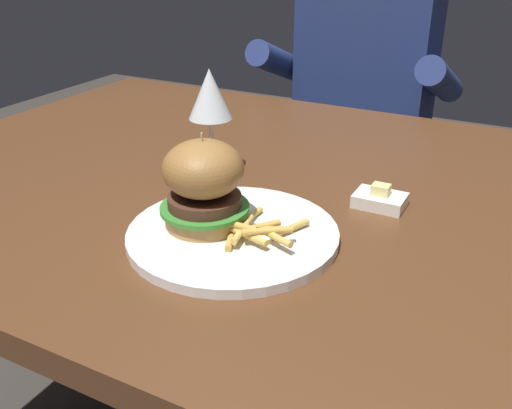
# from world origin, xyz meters

# --- Properties ---
(dining_table) EXTENTS (1.41, 0.98, 0.74)m
(dining_table) POSITION_xyz_m (0.00, 0.00, 0.66)
(dining_table) COLOR #56331C
(dining_table) RESTS_ON ground
(main_plate) EXTENTS (0.29, 0.29, 0.01)m
(main_plate) POSITION_xyz_m (0.03, -0.20, 0.75)
(main_plate) COLOR white
(main_plate) RESTS_ON dining_table
(burger_sandwich) EXTENTS (0.12, 0.12, 0.13)m
(burger_sandwich) POSITION_xyz_m (-0.01, -0.20, 0.81)
(burger_sandwich) COLOR #B78447
(burger_sandwich) RESTS_ON main_plate
(fries_pile) EXTENTS (0.12, 0.12, 0.03)m
(fries_pile) POSITION_xyz_m (0.07, -0.20, 0.76)
(fries_pile) COLOR gold
(fries_pile) RESTS_ON main_plate
(wine_glass) EXTENTS (0.07, 0.07, 0.18)m
(wine_glass) POSITION_xyz_m (-0.13, 0.00, 0.87)
(wine_glass) COLOR silver
(wine_glass) RESTS_ON dining_table
(butter_dish) EXTENTS (0.08, 0.05, 0.04)m
(butter_dish) POSITION_xyz_m (0.18, -0.01, 0.75)
(butter_dish) COLOR white
(butter_dish) RESTS_ON dining_table
(diner_person) EXTENTS (0.51, 0.36, 1.18)m
(diner_person) POSITION_xyz_m (-0.09, 0.76, 0.56)
(diner_person) COLOR #282833
(diner_person) RESTS_ON ground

